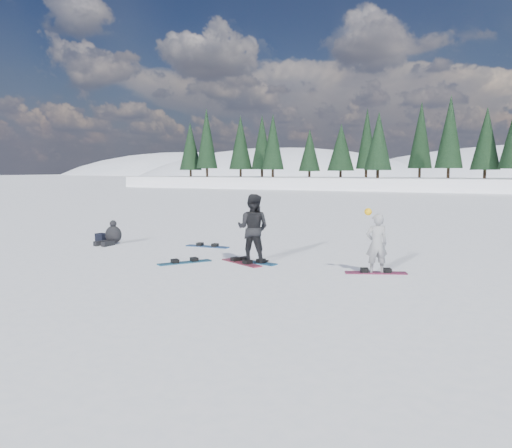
# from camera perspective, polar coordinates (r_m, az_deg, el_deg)

# --- Properties ---
(ground) EXTENTS (420.00, 420.00, 0.00)m
(ground) POSITION_cam_1_polar(r_m,az_deg,el_deg) (12.89, 2.82, -5.20)
(ground) COLOR white
(ground) RESTS_ON ground
(alpine_backdrop) EXTENTS (412.50, 227.00, 53.20)m
(alpine_backdrop) POSITION_cam_1_polar(r_m,az_deg,el_deg) (202.21, 20.48, 1.13)
(alpine_backdrop) COLOR white
(alpine_backdrop) RESTS_ON ground
(snowboarder_woman) EXTENTS (0.65, 0.57, 1.62)m
(snowboarder_woman) POSITION_cam_1_polar(r_m,az_deg,el_deg) (12.60, 13.60, -2.14)
(snowboarder_woman) COLOR #939398
(snowboarder_woman) RESTS_ON ground
(snowboarder_man) EXTENTS (0.98, 0.80, 1.89)m
(snowboarder_man) POSITION_cam_1_polar(r_m,az_deg,el_deg) (13.70, -0.35, -0.51)
(snowboarder_man) COLOR black
(snowboarder_man) RESTS_ON ground
(seated_rider) EXTENTS (0.63, 1.00, 0.82)m
(seated_rider) POSITION_cam_1_polar(r_m,az_deg,el_deg) (17.86, -16.09, -1.22)
(seated_rider) COLOR black
(seated_rider) RESTS_ON ground
(gear_bag) EXTENTS (0.51, 0.40, 0.30)m
(gear_bag) POSITION_cam_1_polar(r_m,az_deg,el_deg) (18.53, -17.18, -1.51)
(gear_bag) COLOR black
(gear_bag) RESTS_ON ground
(snowboard_woman) EXTENTS (1.50, 0.82, 0.03)m
(snowboard_woman) POSITION_cam_1_polar(r_m,az_deg,el_deg) (12.73, 13.54, -5.45)
(snowboard_woman) COLOR #932049
(snowboard_woman) RESTS_ON ground
(snowboard_man) EXTENTS (1.52, 0.62, 0.03)m
(snowboard_man) POSITION_cam_1_polar(r_m,az_deg,el_deg) (13.84, -0.35, -4.35)
(snowboard_man) COLOR #185785
(snowboard_man) RESTS_ON ground
(snowboard_loose_a) EXTENTS (1.11, 1.38, 0.03)m
(snowboard_loose_a) POSITION_cam_1_polar(r_m,az_deg,el_deg) (13.88, -8.15, -4.37)
(snowboard_loose_a) COLOR #16597D
(snowboard_loose_a) RESTS_ON ground
(snowboard_loose_b) EXTENTS (1.46, 0.93, 0.03)m
(snowboard_loose_b) POSITION_cam_1_polar(r_m,az_deg,el_deg) (13.70, -1.69, -4.46)
(snowboard_loose_b) COLOR maroon
(snowboard_loose_b) RESTS_ON ground
(snowboard_loose_c) EXTENTS (1.51, 0.37, 0.03)m
(snowboard_loose_c) POSITION_cam_1_polar(r_m,az_deg,el_deg) (16.65, -5.57, -2.57)
(snowboard_loose_c) COLOR #1A4A8F
(snowboard_loose_c) RESTS_ON ground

